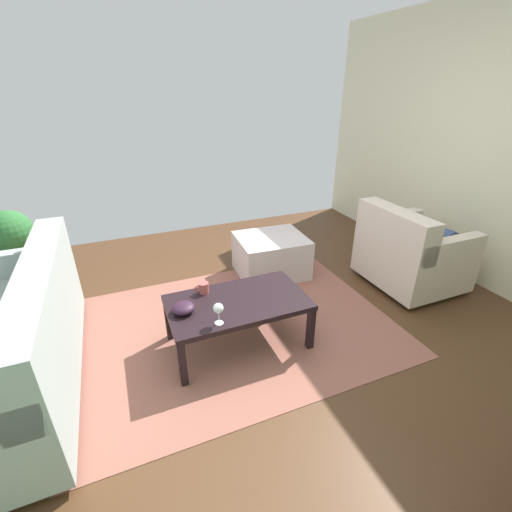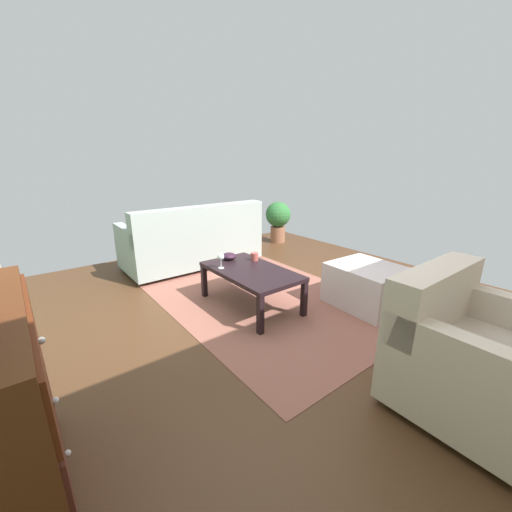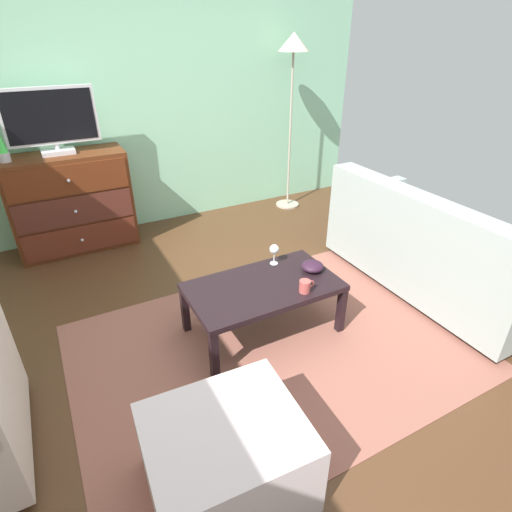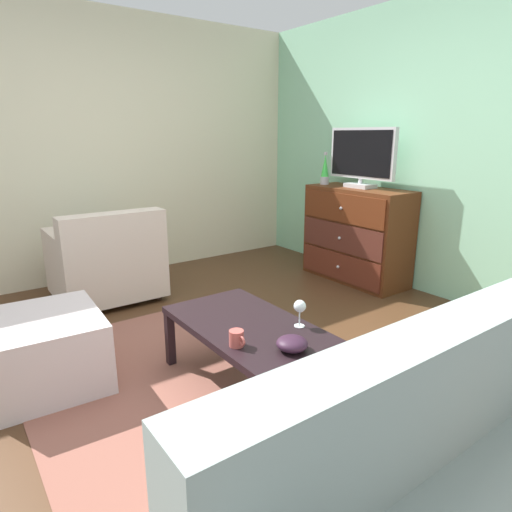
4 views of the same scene
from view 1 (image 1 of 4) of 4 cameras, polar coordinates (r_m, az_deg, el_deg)
ground_plane at (r=2.96m, az=1.50°, el=-13.03°), size 5.29×5.14×0.05m
area_rug at (r=3.04m, az=-3.58°, el=-11.30°), size 2.60×1.90×0.01m
coffee_table at (r=2.67m, az=-3.00°, el=-8.04°), size 1.04×0.59×0.40m
wine_glass at (r=2.36m, az=-6.14°, el=-8.55°), size 0.07×0.07×0.16m
mug at (r=2.74m, az=-8.54°, el=-5.13°), size 0.11×0.08×0.08m
bowl_decorative at (r=2.54m, az=-11.71°, el=-8.30°), size 0.16×0.16×0.07m
couch_large at (r=2.80m, az=-35.23°, el=-11.89°), size 0.85×1.82×0.87m
armchair at (r=3.78m, az=23.73°, el=0.41°), size 0.80×0.86×0.83m
ottoman at (r=3.73m, az=2.46°, el=0.08°), size 0.73×0.64×0.42m
potted_plant at (r=4.38m, az=-34.91°, el=2.45°), size 0.44×0.44×0.72m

